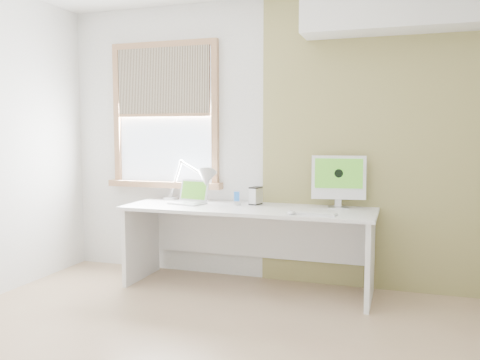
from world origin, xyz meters
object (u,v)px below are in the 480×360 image
at_px(desk_lamp, 200,180).
at_px(imac, 339,179).
at_px(desk, 249,228).
at_px(laptop, 190,198).
at_px(external_drive, 256,196).

height_order(desk_lamp, imac, imac).
height_order(desk, imac, imac).
xyz_separation_m(desk_lamp, imac, (1.27, 0.06, 0.05)).
bearing_deg(desk_lamp, laptop, -121.69).
relative_size(desk_lamp, imac, 1.40).
height_order(laptop, external_drive, laptop).
bearing_deg(imac, desk_lamp, -177.41).
bearing_deg(imac, laptop, -173.65).
height_order(desk, desk_lamp, desk_lamp).
distance_m(desk, external_drive, 0.30).
relative_size(desk, imac, 4.70).
bearing_deg(desk, desk_lamp, 169.24).
distance_m(laptop, external_drive, 0.61).
xyz_separation_m(desk, imac, (0.76, 0.16, 0.45)).
height_order(desk, external_drive, external_drive).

